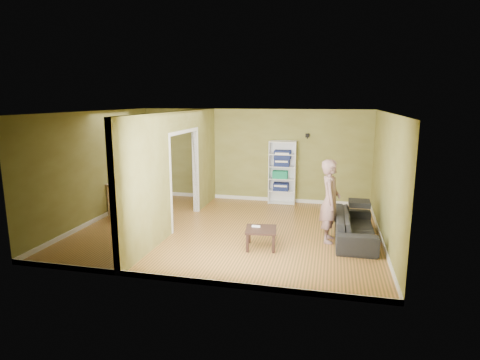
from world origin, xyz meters
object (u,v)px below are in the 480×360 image
coffee_table (261,231)px  chair_left (110,192)px  bookshelf (283,172)px  chair_near (124,201)px  sofa (355,222)px  person (330,194)px  dining_table (136,185)px  chair_far (151,190)px

coffee_table → chair_left: 4.56m
bookshelf → chair_near: (-3.48, -2.49, -0.40)m
sofa → person: (-0.52, -0.17, 0.61)m
coffee_table → chair_left: chair_left is taller
bookshelf → chair_left: bearing=-155.7°
dining_table → chair_far: 0.61m
sofa → bookshelf: bearing=34.0°
person → bookshelf: bearing=25.5°
person → chair_far: person is taller
chair_far → bookshelf: bearing=-160.5°
sofa → chair_near: chair_near is taller
chair_left → sofa: bearing=86.0°
sofa → chair_far: size_ratio=2.11×
sofa → chair_left: size_ratio=1.96×
person → dining_table: bearing=78.6°
bookshelf → chair_near: bearing=-144.4°
sofa → bookshelf: size_ratio=1.15×
dining_table → chair_near: size_ratio=1.36×
sofa → dining_table: 5.42m
coffee_table → chair_far: bearing=146.2°
dining_table → chair_far: chair_far is taller
chair_left → chair_far: (0.85, 0.62, -0.04)m
person → chair_near: 4.84m
chair_left → chair_far: bearing=129.7°
coffee_table → chair_far: (-3.40, 2.28, 0.14)m
person → bookshelf: (-1.32, 2.86, -0.12)m
dining_table → chair_far: bearing=76.7°
dining_table → chair_near: chair_near is taller
chair_near → dining_table: bearing=107.1°
sofa → person: bearing=107.2°
coffee_table → sofa: bearing=25.5°
person → bookshelf: size_ratio=1.14×
coffee_table → person: bearing=28.6°
dining_table → chair_near: bearing=-89.3°
bookshelf → chair_near: 4.30m
sofa → coffee_table: 2.01m
chair_near → chair_far: (0.12, 1.21, -0.00)m
coffee_table → chair_left: bearing=158.7°
chair_far → chair_left: bearing=34.8°
sofa → coffee_table: (-1.81, -0.86, -0.05)m
dining_table → person: bearing=-12.2°
bookshelf → coffee_table: size_ratio=2.95×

